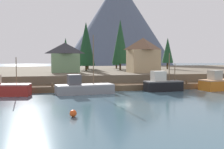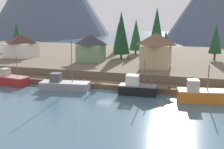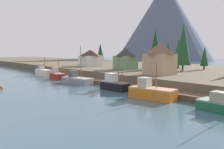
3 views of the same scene
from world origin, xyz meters
name	(u,v)px [view 1 (image 1 of 3)]	position (x,y,z in m)	size (l,w,h in m)	color
ground_plane	(102,83)	(0.00, 20.00, -0.50)	(400.00, 400.00, 1.00)	#3D5B6B
dock	(120,87)	(0.00, 1.99, 0.50)	(80.00, 4.00, 1.60)	brown
shoreline_bank	(95,73)	(0.00, 32.00, 1.25)	(400.00, 56.00, 2.50)	brown
mountain_central_peak	(118,23)	(30.85, 128.79, 28.10)	(71.96, 71.96, 56.21)	#4C566B
fishing_boat_red	(6,89)	(-18.92, -1.92, 1.06)	(7.17, 3.61, 5.85)	maroon
fishing_boat_grey	(84,88)	(-7.15, -2.33, 0.95)	(9.43, 4.27, 9.37)	gray
fishing_boat_black	(162,84)	(6.53, -1.60, 1.24)	(6.63, 2.92, 6.55)	black
fishing_boat_orange	(221,84)	(17.32, -2.40, 1.15)	(8.26, 4.38, 6.06)	#CC6B1E
house_green	(65,57)	(-9.06, 16.26, 5.86)	(6.38, 5.35, 6.57)	#6B8E66
house_tan	(143,55)	(7.64, 11.93, 6.38)	(6.35, 6.22, 7.60)	tan
conifer_near_left	(120,42)	(5.72, 24.74, 9.97)	(4.39, 4.39, 13.27)	#4C3823
conifer_mid_left	(168,50)	(20.25, 27.34, 7.80)	(3.25, 3.25, 8.87)	#4C3823
conifer_mid_right	(88,49)	(-1.68, 33.65, 8.20)	(3.80, 3.80, 10.26)	#4C3823
conifer_back_left	(86,44)	(-3.42, 23.79, 9.25)	(4.54, 4.54, 12.29)	#4C3823
conifer_back_right	(66,52)	(-7.84, 36.32, 7.51)	(3.22, 3.22, 9.04)	#4C3823
conifer_centre	(116,55)	(7.01, 34.40, 6.58)	(2.40, 2.40, 7.11)	#4C3823
channel_buoy	(73,113)	(-10.17, -19.25, 0.35)	(0.70, 0.70, 0.70)	#E04C19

